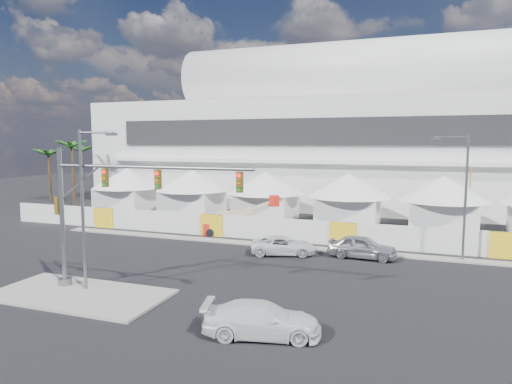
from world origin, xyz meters
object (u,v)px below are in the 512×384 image
(pickup_curb, at_px, (283,246))
(boom_lift, at_px, (230,224))
(pickup_near, at_px, (262,320))
(streetlight_median, at_px, (86,199))
(sedan_silver, at_px, (362,247))
(streetlight_curb, at_px, (463,188))
(traffic_mast, at_px, (97,211))

(pickup_curb, xyz_separation_m, boom_lift, (-6.85, 5.49, 0.28))
(pickup_near, distance_m, boom_lift, 22.46)
(streetlight_median, height_order, boom_lift, streetlight_median)
(boom_lift, bearing_deg, pickup_curb, -62.96)
(sedan_silver, bearing_deg, streetlight_curb, -74.31)
(pickup_near, height_order, streetlight_curb, streetlight_curb)
(pickup_curb, bearing_deg, streetlight_curb, -95.59)
(pickup_curb, xyz_separation_m, pickup_near, (3.30, -14.54, 0.07))
(sedan_silver, relative_size, pickup_near, 0.95)
(pickup_curb, bearing_deg, traffic_mast, 131.34)
(streetlight_median, bearing_deg, traffic_mast, 18.43)
(sedan_silver, height_order, boom_lift, boom_lift)
(traffic_mast, xyz_separation_m, streetlight_curb, (20.10, 14.53, 0.55))
(streetlight_curb, bearing_deg, pickup_curb, -168.82)
(pickup_curb, xyz_separation_m, streetlight_median, (-8.09, -12.24, 4.75))
(sedan_silver, distance_m, streetlight_curb, 8.26)
(streetlight_median, height_order, streetlight_curb, streetlight_median)
(traffic_mast, bearing_deg, boom_lift, 87.89)
(sedan_silver, distance_m, pickup_curb, 5.91)
(sedan_silver, height_order, pickup_curb, sedan_silver)
(streetlight_median, bearing_deg, pickup_curb, 56.53)
(traffic_mast, bearing_deg, streetlight_median, -161.57)
(streetlight_median, bearing_deg, pickup_near, -11.41)
(pickup_near, xyz_separation_m, traffic_mast, (-10.79, 2.50, 4.00))
(pickup_curb, bearing_deg, pickup_near, 176.03)
(streetlight_median, xyz_separation_m, boom_lift, (1.25, 17.73, -4.47))
(streetlight_curb, bearing_deg, streetlight_median, -144.57)
(boom_lift, bearing_deg, sedan_silver, -43.91)
(pickup_near, distance_m, streetlight_curb, 19.94)
(sedan_silver, bearing_deg, traffic_mast, 137.21)
(pickup_near, xyz_separation_m, boom_lift, (-10.15, 20.03, 0.20))
(traffic_mast, height_order, streetlight_median, streetlight_median)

